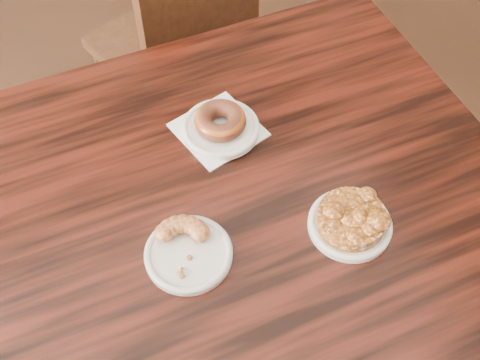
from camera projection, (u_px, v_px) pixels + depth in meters
name	position (u px, v px, depth m)	size (l,w,h in m)	color
cafe_table	(254.00, 305.00, 1.36)	(0.99, 0.99, 0.75)	black
chair_far	(170.00, 45.00, 1.76)	(0.41, 0.41, 0.90)	black
napkin	(218.00, 130.00, 1.17)	(0.15, 0.15, 0.00)	white
plate_donut	(221.00, 129.00, 1.17)	(0.15, 0.15, 0.01)	white
plate_cruller	(189.00, 254.00, 1.01)	(0.15, 0.15, 0.01)	silver
plate_fritter	(350.00, 225.00, 1.04)	(0.15, 0.15, 0.01)	white
glazed_donut	(220.00, 121.00, 1.15)	(0.10, 0.10, 0.04)	#8B3B14
apple_fritter	(352.00, 217.00, 1.02)	(0.16, 0.16, 0.04)	#422107
cruller_fragment	(188.00, 248.00, 0.99)	(0.11, 0.11, 0.03)	brown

